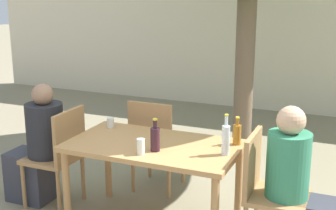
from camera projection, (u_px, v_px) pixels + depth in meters
cafe_building_wall at (264, 22)px, 7.27m from camera, size 10.00×0.08×2.80m
dining_table_front at (154, 154)px, 3.80m from camera, size 1.38×0.79×0.73m
patio_chair_0 at (60, 152)px, 4.18m from camera, size 0.44×0.44×0.92m
patio_chair_1 at (266, 186)px, 3.48m from camera, size 0.44×0.44×0.92m
patio_chair_2 at (155, 140)px, 4.49m from camera, size 0.44×0.44×0.92m
person_seated_0 at (38, 150)px, 4.28m from camera, size 0.57×0.33×1.14m
person_seated_1 at (300, 193)px, 3.39m from camera, size 0.56×0.31×1.16m
water_bottle_0 at (226, 139)px, 3.51m from camera, size 0.06×0.06×0.32m
amber_bottle_1 at (237, 134)px, 3.74m from camera, size 0.06×0.06×0.23m
wine_bottle_2 at (155, 138)px, 3.59m from camera, size 0.07×0.07×0.26m
drinking_glass_0 at (110, 123)px, 4.18m from camera, size 0.06×0.06×0.09m
drinking_glass_1 at (141, 147)px, 3.53m from camera, size 0.06×0.06×0.12m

